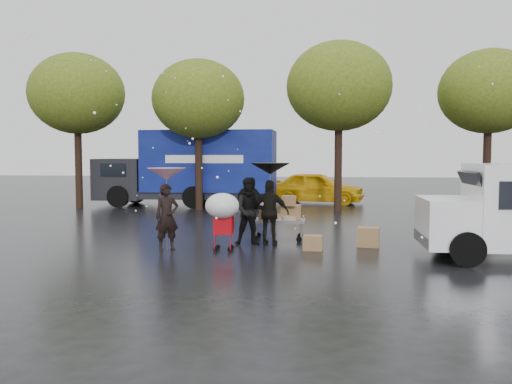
# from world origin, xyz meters

# --- Properties ---
(ground) EXTENTS (90.00, 90.00, 0.00)m
(ground) POSITION_xyz_m (0.00, 0.00, 0.00)
(ground) COLOR black
(ground) RESTS_ON ground
(person_pink) EXTENTS (0.73, 0.67, 1.67)m
(person_pink) POSITION_xyz_m (-2.03, 0.08, 0.84)
(person_pink) COLOR black
(person_pink) RESTS_ON ground
(person_middle) EXTENTS (0.99, 0.84, 1.80)m
(person_middle) POSITION_xyz_m (-0.04, 1.16, 0.90)
(person_middle) COLOR black
(person_middle) RESTS_ON ground
(person_black) EXTENTS (1.05, 0.52, 1.74)m
(person_black) POSITION_xyz_m (0.48, 1.15, 0.87)
(person_black) COLOR black
(person_black) RESTS_ON ground
(umbrella_pink) EXTENTS (0.97, 0.97, 2.07)m
(umbrella_pink) POSITION_xyz_m (-2.03, 0.08, 1.92)
(umbrella_pink) COLOR #4C4C4C
(umbrella_pink) RESTS_ON ground
(umbrella_black) EXTENTS (1.06, 1.06, 2.19)m
(umbrella_black) POSITION_xyz_m (0.48, 1.15, 2.03)
(umbrella_black) COLOR #4C4C4C
(umbrella_black) RESTS_ON ground
(vendor_cart) EXTENTS (1.52, 0.80, 1.27)m
(vendor_cart) POSITION_xyz_m (0.71, 2.00, 0.73)
(vendor_cart) COLOR slate
(vendor_cart) RESTS_ON ground
(shopping_cart) EXTENTS (0.84, 0.84, 1.46)m
(shopping_cart) POSITION_xyz_m (-0.59, 0.01, 1.06)
(shopping_cart) COLOR red
(shopping_cart) RESTS_ON ground
(blue_truck) EXTENTS (8.30, 2.60, 3.50)m
(blue_truck) POSITION_xyz_m (-4.18, 11.58, 1.76)
(blue_truck) COLOR navy
(blue_truck) RESTS_ON ground
(box_ground_near) EXTENTS (0.62, 0.52, 0.51)m
(box_ground_near) POSITION_xyz_m (3.06, 1.23, 0.25)
(box_ground_near) COLOR olive
(box_ground_near) RESTS_ON ground
(box_ground_far) EXTENTS (0.50, 0.40, 0.37)m
(box_ground_far) POSITION_xyz_m (1.63, 0.51, 0.19)
(box_ground_far) COLOR olive
(box_ground_far) RESTS_ON ground
(yellow_taxi) EXTENTS (4.87, 2.66, 1.57)m
(yellow_taxi) POSITION_xyz_m (1.56, 13.46, 0.78)
(yellow_taxi) COLOR yellow
(yellow_taxi) RESTS_ON ground
(tree_row) EXTENTS (21.60, 4.40, 7.12)m
(tree_row) POSITION_xyz_m (-0.47, 10.00, 5.02)
(tree_row) COLOR black
(tree_row) RESTS_ON ground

